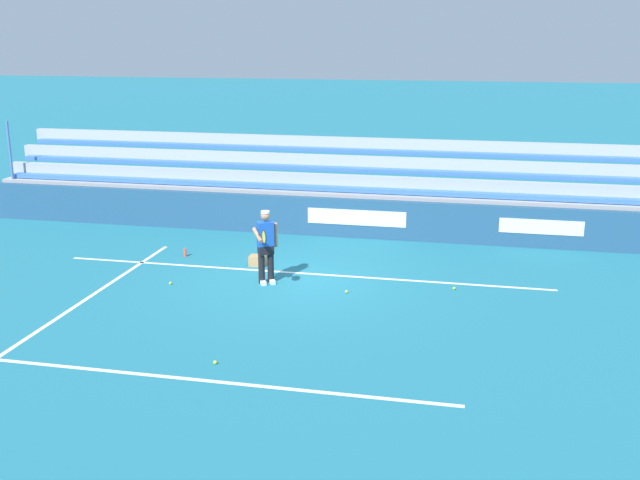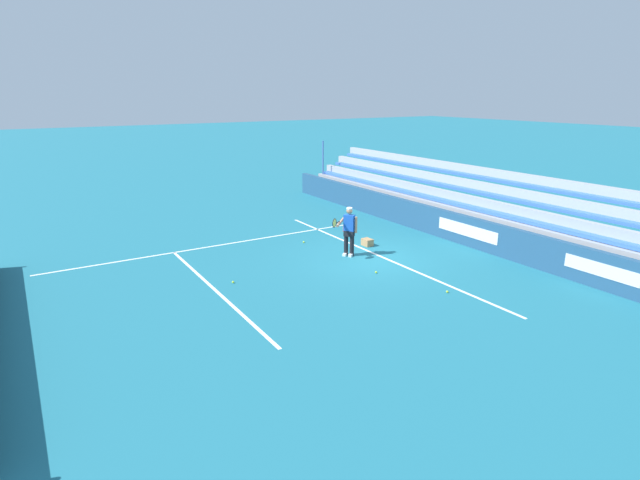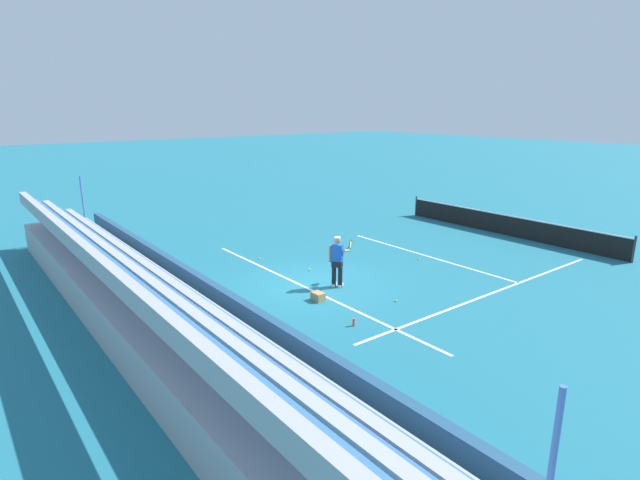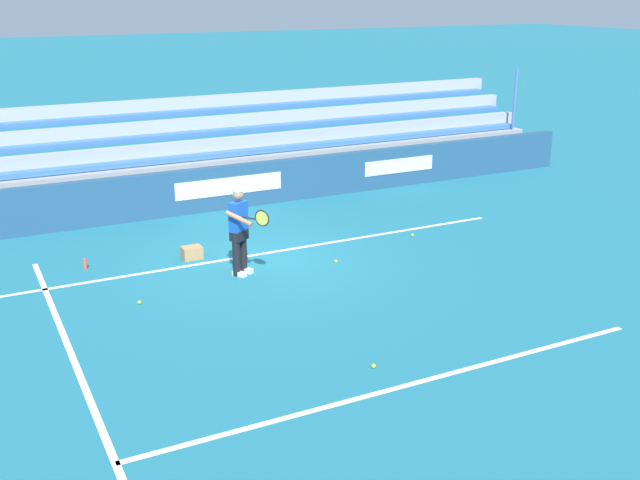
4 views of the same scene
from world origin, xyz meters
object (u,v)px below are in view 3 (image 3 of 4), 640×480
(ball_box_cardboard, at_px, (318,296))
(tennis_ball_by_box, at_px, (419,259))
(tennis_net, at_px, (505,225))
(tennis_player, at_px, (338,261))
(water_bottle, at_px, (354,322))
(tennis_ball_toward_net, at_px, (396,301))
(tennis_ball_near_player, at_px, (259,258))
(tennis_ball_far_right, at_px, (310,269))

(ball_box_cardboard, xyz_separation_m, tennis_ball_by_box, (-0.95, 5.73, -0.10))
(tennis_ball_by_box, bearing_deg, tennis_net, 91.93)
(tennis_player, distance_m, water_bottle, 3.23)
(tennis_ball_toward_net, xyz_separation_m, tennis_ball_near_player, (-6.42, -1.02, 0.00))
(tennis_net, bearing_deg, tennis_ball_by_box, -88.07)
(ball_box_cardboard, bearing_deg, water_bottle, -9.90)
(tennis_player, bearing_deg, tennis_net, 93.05)
(tennis_player, relative_size, tennis_ball_by_box, 25.98)
(tennis_ball_far_right, relative_size, tennis_net, 0.01)
(tennis_player, relative_size, tennis_ball_toward_net, 25.98)
(tennis_ball_toward_net, distance_m, tennis_net, 10.48)
(ball_box_cardboard, xyz_separation_m, tennis_ball_near_player, (-4.88, 0.82, -0.10))
(tennis_player, relative_size, tennis_ball_near_player, 25.98)
(tennis_player, relative_size, tennis_ball_far_right, 25.98)
(ball_box_cardboard, relative_size, tennis_ball_near_player, 6.06)
(ball_box_cardboard, relative_size, tennis_ball_far_right, 6.06)
(tennis_player, relative_size, tennis_net, 0.15)
(tennis_ball_by_box, bearing_deg, water_bottle, -63.54)
(tennis_player, xyz_separation_m, ball_box_cardboard, (0.59, -1.27, -0.76))
(tennis_ball_toward_net, height_order, tennis_net, tennis_net)
(tennis_ball_near_player, bearing_deg, ball_box_cardboard, -9.58)
(tennis_ball_toward_net, height_order, water_bottle, water_bottle)
(tennis_player, xyz_separation_m, tennis_ball_near_player, (-4.28, -0.45, -0.86))
(tennis_ball_toward_net, distance_m, tennis_ball_near_player, 6.50)
(tennis_ball_far_right, distance_m, water_bottle, 5.00)
(water_bottle, xyz_separation_m, tennis_net, (-3.24, 12.31, 0.38))
(ball_box_cardboard, xyz_separation_m, water_bottle, (2.08, -0.36, -0.02))
(tennis_ball_far_right, bearing_deg, tennis_ball_near_player, -162.55)
(tennis_ball_near_player, relative_size, tennis_net, 0.01)
(tennis_player, relative_size, ball_box_cardboard, 4.29)
(tennis_ball_toward_net, bearing_deg, tennis_ball_near_player, -170.98)
(tennis_ball_by_box, bearing_deg, tennis_ball_toward_net, -57.24)
(tennis_ball_toward_net, distance_m, water_bottle, 2.27)
(tennis_ball_near_player, bearing_deg, tennis_ball_toward_net, 9.02)
(tennis_player, bearing_deg, tennis_ball_by_box, 94.60)
(tennis_ball_by_box, xyz_separation_m, tennis_ball_toward_net, (2.50, -3.88, 0.00))
(tennis_ball_near_player, relative_size, water_bottle, 0.30)
(tennis_ball_near_player, xyz_separation_m, tennis_net, (3.71, 11.13, 0.46))
(tennis_player, xyz_separation_m, tennis_net, (-0.57, 10.68, -0.40))
(tennis_player, xyz_separation_m, tennis_ball_by_box, (-0.36, 4.45, -0.86))
(ball_box_cardboard, height_order, water_bottle, ball_box_cardboard)
(tennis_net, bearing_deg, tennis_ball_near_player, -108.45)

